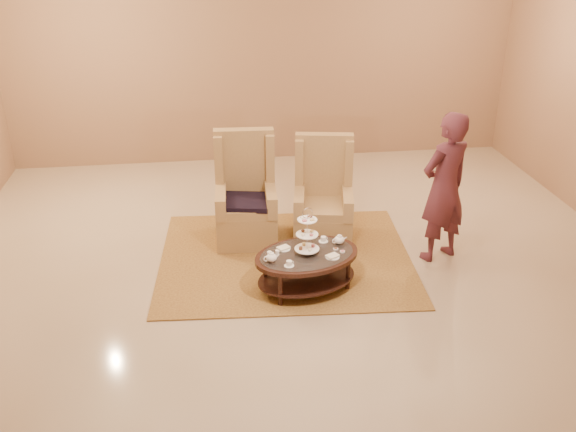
{
  "coord_description": "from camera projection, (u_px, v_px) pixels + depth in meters",
  "views": [
    {
      "loc": [
        -0.99,
        -6.08,
        3.67
      ],
      "look_at": [
        -0.13,
        0.2,
        0.69
      ],
      "focal_mm": 40.0,
      "sensor_mm": 36.0,
      "label": 1
    }
  ],
  "objects": [
    {
      "name": "tea_table",
      "position": [
        307.0,
        260.0,
        6.82
      ],
      "size": [
        1.32,
        1.08,
        0.96
      ],
      "rotation": [
        0.0,
        0.0,
        0.29
      ],
      "color": "black",
      "rests_on": "ground"
    },
    {
      "name": "ceiling",
      "position": [
        302.0,
        279.0,
        7.14
      ],
      "size": [
        8.0,
        8.0,
        0.02
      ],
      "primitive_type": "cube",
      "color": "white",
      "rests_on": "ground"
    },
    {
      "name": "armchair_left",
      "position": [
        246.0,
        204.0,
        7.87
      ],
      "size": [
        0.76,
        0.79,
        1.35
      ],
      "rotation": [
        0.0,
        0.0,
        -0.05
      ],
      "color": "tan",
      "rests_on": "ground"
    },
    {
      "name": "armchair_right",
      "position": [
        323.0,
        206.0,
        7.87
      ],
      "size": [
        0.82,
        0.84,
        1.3
      ],
      "rotation": [
        0.0,
        0.0,
        -0.18
      ],
      "color": "tan",
      "rests_on": "ground"
    },
    {
      "name": "wall_back",
      "position": [
        263.0,
        51.0,
        9.98
      ],
      "size": [
        8.0,
        0.04,
        3.5
      ],
      "primitive_type": "cube",
      "color": "#9C7455",
      "rests_on": "ground"
    },
    {
      "name": "rug",
      "position": [
        286.0,
        258.0,
        7.57
      ],
      "size": [
        3.09,
        2.64,
        0.02
      ],
      "rotation": [
        0.0,
        0.0,
        -0.07
      ],
      "color": "#A5823A",
      "rests_on": "ground"
    },
    {
      "name": "person",
      "position": [
        444.0,
        188.0,
        7.24
      ],
      "size": [
        0.76,
        0.65,
        1.77
      ],
      "rotation": [
        0.0,
        0.0,
        3.55
      ],
      "color": "#52232D",
      "rests_on": "ground"
    },
    {
      "name": "ground",
      "position": [
        302.0,
        279.0,
        7.14
      ],
      "size": [
        8.0,
        8.0,
        0.0
      ],
      "primitive_type": "plane",
      "color": "tan",
      "rests_on": "ground"
    }
  ]
}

